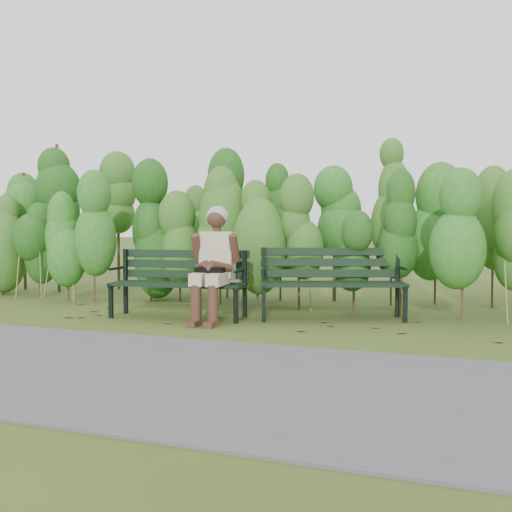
% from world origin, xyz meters
% --- Properties ---
extents(ground, '(80.00, 80.00, 0.00)m').
position_xyz_m(ground, '(0.00, 0.00, 0.00)').
color(ground, '#3D4E18').
extents(footpath, '(60.00, 2.50, 0.01)m').
position_xyz_m(footpath, '(0.00, -2.20, 0.01)').
color(footpath, '#474749').
rests_on(footpath, ground).
extents(hedge_band, '(11.04, 1.67, 2.42)m').
position_xyz_m(hedge_band, '(0.00, 1.86, 1.26)').
color(hedge_band, '#47381E').
rests_on(hedge_band, ground).
extents(leaf_litter, '(5.25, 2.04, 0.01)m').
position_xyz_m(leaf_litter, '(1.13, -0.20, 0.00)').
color(leaf_litter, brown).
rests_on(leaf_litter, ground).
extents(bench_left, '(1.66, 0.69, 0.81)m').
position_xyz_m(bench_left, '(-0.95, 0.31, 0.47)').
color(bench_left, black).
rests_on(bench_left, ground).
extents(bench_right, '(1.76, 1.08, 0.84)m').
position_xyz_m(bench_right, '(0.77, 0.85, 0.49)').
color(bench_right, black).
rests_on(bench_right, ground).
extents(seated_woman, '(0.57, 0.84, 1.33)m').
position_xyz_m(seated_woman, '(-0.46, 0.20, 0.73)').
color(seated_woman, '#BAB291').
rests_on(seated_woman, ground).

